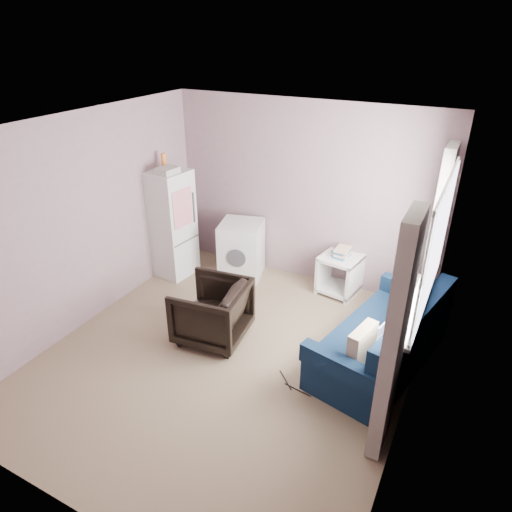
{
  "coord_description": "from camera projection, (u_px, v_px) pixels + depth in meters",
  "views": [
    {
      "loc": [
        2.13,
        -3.44,
        3.33
      ],
      "look_at": [
        0.05,
        0.6,
        1.0
      ],
      "focal_mm": 32.0,
      "sensor_mm": 36.0,
      "label": 1
    }
  ],
  "objects": [
    {
      "name": "floor_cables",
      "position": [
        292.0,
        385.0,
        4.69
      ],
      "size": [
        0.44,
        0.22,
        0.01
      ],
      "rotation": [
        0.0,
        0.0,
        -0.42
      ],
      "color": "black",
      "rests_on": "ground"
    },
    {
      "name": "washing_machine",
      "position": [
        241.0,
        248.0,
        6.57
      ],
      "size": [
        0.71,
        0.71,
        0.82
      ],
      "rotation": [
        0.0,
        0.0,
        0.26
      ],
      "color": "silver",
      "rests_on": "ground"
    },
    {
      "name": "side_table",
      "position": [
        340.0,
        271.0,
        6.18
      ],
      "size": [
        0.57,
        0.57,
        0.68
      ],
      "rotation": [
        0.0,
        0.0,
        -0.15
      ],
      "color": "silver",
      "rests_on": "ground"
    },
    {
      "name": "fridge",
      "position": [
        171.0,
        223.0,
        6.48
      ],
      "size": [
        0.6,
        0.59,
        1.77
      ],
      "rotation": [
        0.0,
        0.0,
        -0.11
      ],
      "color": "silver",
      "rests_on": "ground"
    },
    {
      "name": "armchair",
      "position": [
        212.0,
        309.0,
        5.25
      ],
      "size": [
        0.8,
        0.84,
        0.79
      ],
      "primitive_type": "imported",
      "rotation": [
        0.0,
        0.0,
        -1.45
      ],
      "color": "black",
      "rests_on": "ground"
    },
    {
      "name": "sofa",
      "position": [
        385.0,
        342.0,
        4.85
      ],
      "size": [
        1.22,
        2.0,
        0.83
      ],
      "rotation": [
        0.0,
        0.0,
        -0.22
      ],
      "color": "#0C203A",
      "rests_on": "ground"
    },
    {
      "name": "room",
      "position": [
        226.0,
        257.0,
        4.53
      ],
      "size": [
        3.84,
        4.24,
        2.54
      ],
      "color": "#826D55",
      "rests_on": "ground"
    },
    {
      "name": "window_dressing",
      "position": [
        419.0,
        279.0,
        4.43
      ],
      "size": [
        0.17,
        2.62,
        2.18
      ],
      "color": "white",
      "rests_on": "ground"
    }
  ]
}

